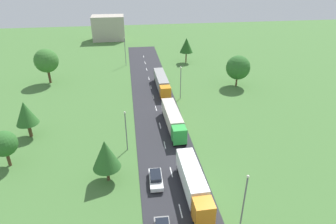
# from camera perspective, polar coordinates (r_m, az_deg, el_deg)

# --- Properties ---
(road) EXTENTS (10.00, 140.00, 0.06)m
(road) POSITION_cam_1_polar(r_m,az_deg,el_deg) (50.16, -0.38, -7.62)
(road) COLOR #2B2B30
(road) RESTS_ON ground
(lane_marking_centre) EXTENTS (0.16, 122.26, 0.01)m
(lane_marking_centre) POSITION_cam_1_polar(r_m,az_deg,el_deg) (47.77, 0.11, -9.59)
(lane_marking_centre) COLOR white
(lane_marking_centre) RESTS_ON road
(truck_lead) EXTENTS (2.66, 12.38, 3.69)m
(truck_lead) POSITION_cam_1_polar(r_m,az_deg,el_deg) (40.54, 5.04, -13.76)
(truck_lead) COLOR orange
(truck_lead) RESTS_ON road
(truck_second) EXTENTS (2.83, 13.55, 3.43)m
(truck_second) POSITION_cam_1_polar(r_m,az_deg,el_deg) (55.60, 1.01, -1.37)
(truck_second) COLOR green
(truck_second) RESTS_ON road
(truck_third) EXTENTS (2.69, 14.37, 3.42)m
(truck_third) POSITION_cam_1_polar(r_m,az_deg,el_deg) (73.35, -1.26, 5.97)
(truck_third) COLOR orange
(truck_third) RESTS_ON road
(car_second) EXTENTS (1.99, 4.61, 1.55)m
(car_second) POSITION_cam_1_polar(r_m,az_deg,el_deg) (43.12, -2.43, -13.01)
(car_second) COLOR white
(car_second) RESTS_ON road
(lamppost_lead) EXTENTS (0.36, 0.36, 8.40)m
(lamppost_lead) POSITION_cam_1_polar(r_m,az_deg,el_deg) (35.45, 14.80, -16.62)
(lamppost_lead) COLOR slate
(lamppost_lead) RESTS_ON ground
(lamppost_second) EXTENTS (0.36, 0.36, 7.46)m
(lamppost_second) POSITION_cam_1_polar(r_m,az_deg,el_deg) (48.65, -8.32, -3.31)
(lamppost_second) COLOR slate
(lamppost_second) RESTS_ON ground
(lamppost_third) EXTENTS (0.36, 0.36, 7.94)m
(lamppost_third) POSITION_cam_1_polar(r_m,az_deg,el_deg) (67.29, 2.51, 6.12)
(lamppost_third) COLOR slate
(lamppost_third) RESTS_ON ground
(lamppost_fourth) EXTENTS (0.36, 0.36, 8.87)m
(lamppost_fourth) POSITION_cam_1_polar(r_m,az_deg,el_deg) (92.17, -8.49, 12.05)
(lamppost_fourth) COLOR slate
(lamppost_fourth) RESTS_ON ground
(tree_oak) EXTENTS (6.18, 6.18, 9.25)m
(tree_oak) POSITION_cam_1_polar(r_m,az_deg,el_deg) (82.74, -22.93, 9.31)
(tree_oak) COLOR #513823
(tree_oak) RESTS_ON ground
(tree_birch) EXTENTS (4.08, 4.08, 6.85)m
(tree_birch) POSITION_cam_1_polar(r_m,az_deg,el_deg) (42.32, -12.23, -8.22)
(tree_birch) COLOR #513823
(tree_birch) RESTS_ON ground
(tree_maple) EXTENTS (3.94, 3.94, 7.07)m
(tree_maple) POSITION_cam_1_polar(r_m,az_deg,el_deg) (57.65, -26.34, -0.22)
(tree_maple) COLOR #513823
(tree_maple) RESTS_ON ground
(tree_pine) EXTENTS (6.16, 6.16, 8.09)m
(tree_pine) POSITION_cam_1_polar(r_m,az_deg,el_deg) (76.79, 13.68, 8.53)
(tree_pine) COLOR #513823
(tree_pine) RESTS_ON ground
(tree_elm) EXTENTS (4.05, 4.05, 6.14)m
(tree_elm) POSITION_cam_1_polar(r_m,az_deg,el_deg) (51.19, -29.72, -5.49)
(tree_elm) COLOR #513823
(tree_elm) RESTS_ON ground
(tree_ash) EXTENTS (4.13, 4.13, 7.88)m
(tree_ash) POSITION_cam_1_polar(r_m,az_deg,el_deg) (94.05, 3.66, 13.02)
(tree_ash) COLOR #513823
(tree_ash) RESTS_ON ground
(distant_building) EXTENTS (12.99, 8.58, 9.79)m
(distant_building) POSITION_cam_1_polar(r_m,az_deg,el_deg) (126.94, -11.68, 15.97)
(distant_building) COLOR #B2A899
(distant_building) RESTS_ON ground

